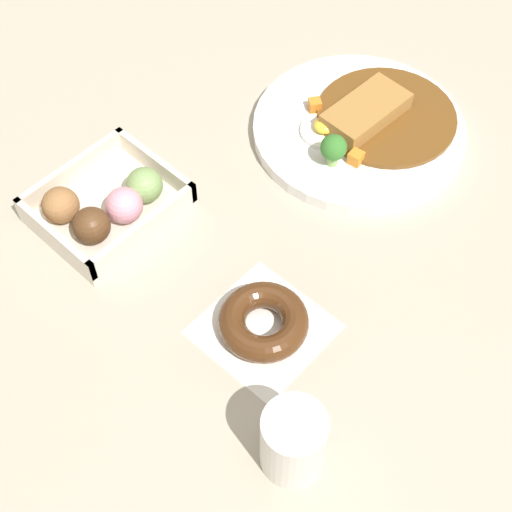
# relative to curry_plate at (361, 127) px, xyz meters

# --- Properties ---
(ground_plane) EXTENTS (1.60, 1.60, 0.00)m
(ground_plane) POSITION_rel_curry_plate_xyz_m (-0.14, -0.02, -0.01)
(ground_plane) COLOR #B2A893
(curry_plate) EXTENTS (0.29, 0.29, 0.07)m
(curry_plate) POSITION_rel_curry_plate_xyz_m (0.00, 0.00, 0.00)
(curry_plate) COLOR white
(curry_plate) RESTS_ON ground_plane
(donut_box) EXTENTS (0.17, 0.15, 0.06)m
(donut_box) POSITION_rel_curry_plate_xyz_m (-0.33, 0.14, 0.01)
(donut_box) COLOR beige
(donut_box) RESTS_ON ground_plane
(chocolate_ring_donut) EXTENTS (0.14, 0.14, 0.03)m
(chocolate_ring_donut) POSITION_rel_curry_plate_xyz_m (-0.32, -0.11, 0.00)
(chocolate_ring_donut) COLOR white
(chocolate_ring_donut) RESTS_ON ground_plane
(coffee_mug) EXTENTS (0.07, 0.07, 0.09)m
(coffee_mug) POSITION_rel_curry_plate_xyz_m (-0.41, -0.24, 0.03)
(coffee_mug) COLOR silver
(coffee_mug) RESTS_ON ground_plane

